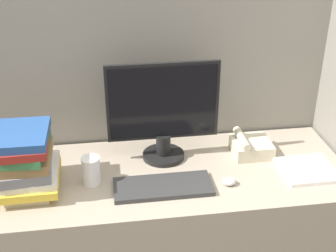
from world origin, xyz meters
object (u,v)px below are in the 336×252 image
object	(u,v)px
book_stack	(26,161)
keyboard	(163,187)
desk_telephone	(250,146)
mouse	(229,181)
coffee_cup	(91,171)
monitor	(163,113)

from	to	relation	value
book_stack	keyboard	bearing A→B (deg)	-8.19
desk_telephone	mouse	bearing A→B (deg)	-124.67
keyboard	book_stack	size ratio (longest dim) A/B	1.40
coffee_cup	monitor	bearing A→B (deg)	27.18
monitor	mouse	xyz separation A→B (m)	(0.24, -0.26, -0.21)
coffee_cup	desk_telephone	bearing A→B (deg)	10.83
mouse	desk_telephone	size ratio (longest dim) A/B	0.32
keyboard	mouse	bearing A→B (deg)	-2.36
monitor	book_stack	size ratio (longest dim) A/B	1.71
keyboard	coffee_cup	bearing A→B (deg)	163.94
monitor	mouse	size ratio (longest dim) A/B	8.74
keyboard	book_stack	world-z (taller)	book_stack
keyboard	mouse	world-z (taller)	mouse
monitor	keyboard	world-z (taller)	monitor
keyboard	mouse	distance (m)	0.28
book_stack	desk_telephone	bearing A→B (deg)	8.40
mouse	desk_telephone	bearing A→B (deg)	55.33
book_stack	desk_telephone	distance (m)	1.01
mouse	book_stack	xyz separation A→B (m)	(-0.83, 0.09, 0.12)
monitor	coffee_cup	world-z (taller)	monitor
monitor	coffee_cup	distance (m)	0.40
mouse	book_stack	distance (m)	0.84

